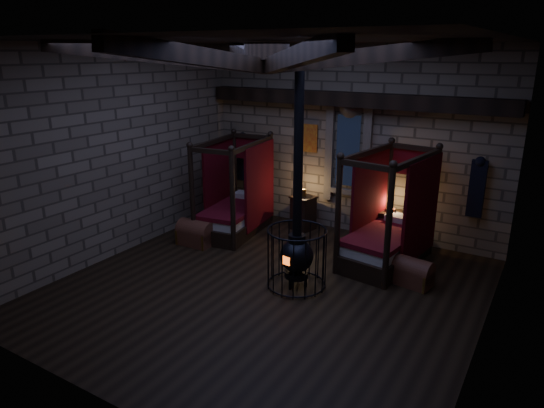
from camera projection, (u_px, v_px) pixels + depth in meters
The scene contains 8 objects.
room at pixel (270, 71), 7.59m from camera, with size 7.02×7.02×4.29m.
bed_left at pixel (236, 209), 11.26m from camera, with size 1.35×2.18×2.15m.
bed_right at pixel (388, 236), 9.59m from camera, with size 1.41×2.26×2.23m.
trunk_left at pixel (196, 234), 10.55m from camera, with size 0.78×0.51×0.56m.
trunk_right at pixel (412, 272), 8.74m from camera, with size 0.77×0.55×0.52m.
nightstand_left at pixel (303, 212), 11.40m from camera, with size 0.60×0.58×0.99m.
nightstand_right at pixel (389, 228), 10.47m from camera, with size 0.54×0.52×0.84m.
stove at pixel (297, 253), 8.55m from camera, with size 1.06×1.06×4.05m.
Camera 1 is at (4.10, -6.62, 4.05)m, focal length 32.00 mm.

